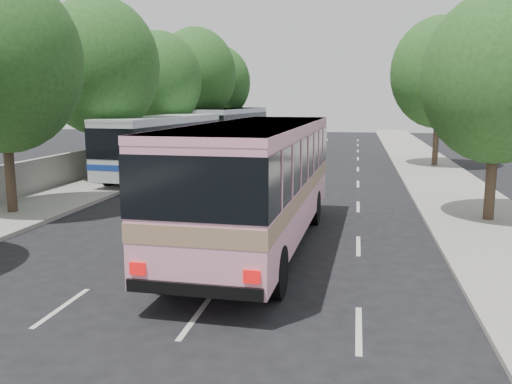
% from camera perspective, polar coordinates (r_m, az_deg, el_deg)
% --- Properties ---
extents(ground, '(120.00, 120.00, 0.00)m').
position_cam_1_polar(ground, '(13.20, -8.05, -9.32)').
color(ground, black).
rests_on(ground, ground).
extents(sidewalk_left, '(4.00, 90.00, 0.15)m').
position_cam_1_polar(sidewalk_left, '(34.45, -10.96, 2.57)').
color(sidewalk_left, '#9E998E').
rests_on(sidewalk_left, ground).
extents(sidewalk_right, '(4.00, 90.00, 0.12)m').
position_cam_1_polar(sidewalk_right, '(32.40, 18.31, 1.77)').
color(sidewalk_right, '#9E998E').
rests_on(sidewalk_right, ground).
extents(low_wall, '(0.30, 90.00, 1.50)m').
position_cam_1_polar(low_wall, '(35.06, -13.75, 3.95)').
color(low_wall, '#9E998E').
rests_on(low_wall, sidewalk_left).
extents(tree_left_b, '(5.70, 5.70, 8.88)m').
position_cam_1_polar(tree_left_b, '(21.74, -25.20, 12.89)').
color(tree_left_b, '#38281E').
rests_on(tree_left_b, ground).
extents(tree_left_c, '(6.00, 6.00, 9.35)m').
position_cam_1_polar(tree_left_c, '(28.76, -16.10, 13.06)').
color(tree_left_c, '#38281E').
rests_on(tree_left_c, ground).
extents(tree_left_d, '(5.52, 5.52, 8.60)m').
position_cam_1_polar(tree_left_d, '(36.04, -10.14, 11.76)').
color(tree_left_d, '#38281E').
rests_on(tree_left_d, ground).
extents(tree_left_e, '(6.30, 6.30, 9.82)m').
position_cam_1_polar(tree_left_e, '(43.62, -6.28, 12.54)').
color(tree_left_e, '#38281E').
rests_on(tree_left_e, ground).
extents(tree_left_f, '(5.88, 5.88, 9.16)m').
position_cam_1_polar(tree_left_f, '(51.37, -3.87, 11.67)').
color(tree_left_f, '#38281E').
rests_on(tree_left_f, ground).
extents(tree_right_near, '(5.10, 5.10, 7.95)m').
position_cam_1_polar(tree_right_near, '(20.33, 24.46, 11.48)').
color(tree_right_near, '#38281E').
rests_on(tree_right_near, ground).
extents(tree_right_far, '(6.00, 6.00, 9.35)m').
position_cam_1_polar(tree_right_far, '(36.15, 18.92, 12.17)').
color(tree_right_far, '#38281E').
rests_on(tree_right_far, ground).
extents(pink_bus, '(3.28, 11.43, 3.62)m').
position_cam_1_polar(pink_bus, '(15.46, 0.17, 2.17)').
color(pink_bus, pink).
rests_on(pink_bus, ground).
extents(pink_taxi, '(2.52, 4.91, 1.60)m').
position_cam_1_polar(pink_taxi, '(21.15, 2.07, 0.26)').
color(pink_taxi, '#F61568').
rests_on(pink_taxi, ground).
extents(white_pickup, '(2.56, 5.24, 1.47)m').
position_cam_1_polar(white_pickup, '(29.75, -1.31, 2.90)').
color(white_pickup, white).
rests_on(white_pickup, ground).
extents(tour_coach_front, '(3.47, 11.44, 3.37)m').
position_cam_1_polar(tour_coach_front, '(30.12, -9.67, 5.33)').
color(tour_coach_front, silver).
rests_on(tour_coach_front, ground).
extents(tour_coach_rear, '(3.78, 11.87, 3.49)m').
position_cam_1_polar(tour_coach_rear, '(46.31, -2.39, 7.06)').
color(tour_coach_rear, silver).
rests_on(tour_coach_rear, ground).
extents(taxi_roof_sign, '(0.57, 0.25, 0.18)m').
position_cam_1_polar(taxi_roof_sign, '(21.02, 2.09, 2.65)').
color(taxi_roof_sign, silver).
rests_on(taxi_roof_sign, pink_taxi).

